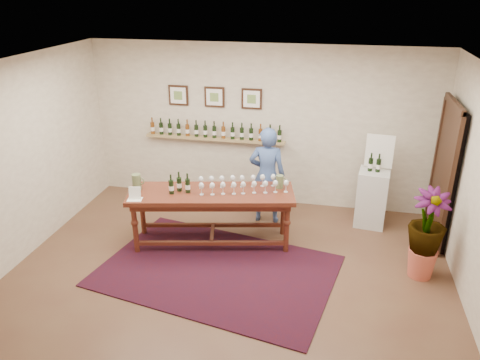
% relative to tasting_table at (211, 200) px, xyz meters
% --- Properties ---
extents(ground, '(6.00, 6.00, 0.00)m').
position_rel_tasting_table_xyz_m(ground, '(0.44, -0.83, -0.73)').
color(ground, brown).
rests_on(ground, ground).
extents(room_shell, '(6.00, 6.00, 6.00)m').
position_rel_tasting_table_xyz_m(room_shell, '(2.55, 1.03, 0.39)').
color(room_shell, beige).
rests_on(room_shell, ground).
extents(rug, '(3.48, 2.65, 0.02)m').
position_rel_tasting_table_xyz_m(rug, '(0.26, -0.73, -0.72)').
color(rug, '#4C0D0F').
rests_on(rug, ground).
extents(tasting_table, '(2.53, 1.26, 0.86)m').
position_rel_tasting_table_xyz_m(tasting_table, '(0.00, 0.00, 0.00)').
color(tasting_table, '#481E12').
rests_on(tasting_table, ground).
extents(table_glasses, '(1.46, 0.73, 0.20)m').
position_rel_tasting_table_xyz_m(table_glasses, '(0.37, 0.14, 0.23)').
color(table_glasses, silver).
rests_on(table_glasses, tasting_table).
extents(table_bottles, '(0.32, 0.25, 0.30)m').
position_rel_tasting_table_xyz_m(table_bottles, '(-0.45, -0.10, 0.28)').
color(table_bottles, black).
rests_on(table_bottles, tasting_table).
extents(pitcher_left, '(0.19, 0.19, 0.24)m').
position_rel_tasting_table_xyz_m(pitcher_left, '(-1.10, -0.15, 0.25)').
color(pitcher_left, '#5B6841').
rests_on(pitcher_left, tasting_table).
extents(pitcher_right, '(0.15, 0.15, 0.20)m').
position_rel_tasting_table_xyz_m(pitcher_right, '(0.96, 0.35, 0.23)').
color(pitcher_right, '#5B6841').
rests_on(pitcher_right, tasting_table).
extents(menu_card, '(0.23, 0.18, 0.18)m').
position_rel_tasting_table_xyz_m(menu_card, '(-0.99, -0.46, 0.22)').
color(menu_card, white).
rests_on(menu_card, tasting_table).
extents(display_pedestal, '(0.52, 0.52, 0.94)m').
position_rel_tasting_table_xyz_m(display_pedestal, '(2.38, 1.13, -0.26)').
color(display_pedestal, silver).
rests_on(display_pedestal, ground).
extents(pedestal_bottles, '(0.32, 0.12, 0.31)m').
position_rel_tasting_table_xyz_m(pedestal_bottles, '(2.36, 1.12, 0.36)').
color(pedestal_bottles, black).
rests_on(pedestal_bottles, display_pedestal).
extents(info_sign, '(0.43, 0.07, 0.59)m').
position_rel_tasting_table_xyz_m(info_sign, '(2.43, 1.25, 0.51)').
color(info_sign, white).
rests_on(info_sign, display_pedestal).
extents(potted_plant, '(0.64, 0.64, 1.10)m').
position_rel_tasting_table_xyz_m(potted_plant, '(3.00, -0.26, -0.09)').
color(potted_plant, '#CD5A44').
rests_on(potted_plant, ground).
extents(person, '(0.61, 0.41, 1.62)m').
position_rel_tasting_table_xyz_m(person, '(0.69, 0.91, 0.08)').
color(person, '#3D5690').
rests_on(person, ground).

